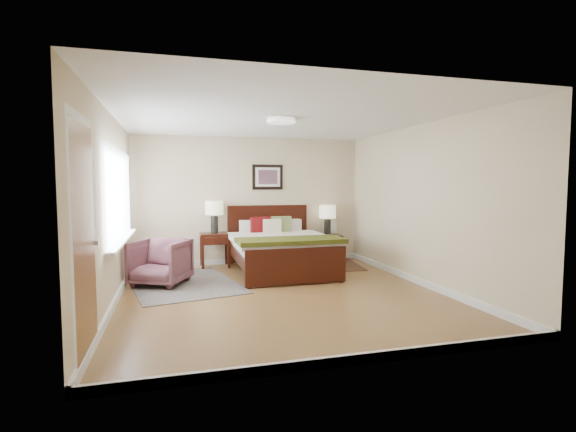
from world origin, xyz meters
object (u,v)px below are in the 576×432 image
object	(u,v)px
armchair	(160,262)
nightstand_right	(328,245)
lamp_right	(328,214)
bed	(280,243)
nightstand_left	(215,240)
lamp_left	(214,211)
rug_persian	(183,283)

from	to	relation	value
armchair	nightstand_right	bearing A→B (deg)	47.67
nightstand_right	lamp_right	xyz separation A→B (m)	(-0.00, 0.01, 0.63)
bed	nightstand_left	bearing A→B (deg)	144.02
lamp_left	armchair	bearing A→B (deg)	-127.10
bed	rug_persian	world-z (taller)	bed
bed	nightstand_right	size ratio (longest dim) A/B	3.93
nightstand_left	lamp_left	distance (m)	0.56
bed	armchair	bearing A→B (deg)	-167.34
lamp_left	rug_persian	distance (m)	1.77
nightstand_left	lamp_right	distance (m)	2.33
lamp_left	nightstand_right	bearing A→B (deg)	-0.35
lamp_right	rug_persian	distance (m)	3.31
nightstand_left	armchair	size ratio (longest dim) A/B	0.82
armchair	rug_persian	xyz separation A→B (m)	(0.34, -0.00, -0.35)
armchair	lamp_right	bearing A→B (deg)	47.88
bed	armchair	size ratio (longest dim) A/B	2.67
nightstand_right	lamp_left	xyz separation A→B (m)	(-2.29, 0.01, 0.74)
bed	lamp_left	xyz separation A→B (m)	(-1.08, 0.81, 0.55)
nightstand_right	armchair	distance (m)	3.48
lamp_left	rug_persian	bearing A→B (deg)	-115.88
nightstand_left	lamp_right	xyz separation A→B (m)	(2.29, 0.02, 0.44)
nightstand_left	nightstand_right	bearing A→B (deg)	0.20
lamp_right	armchair	world-z (taller)	lamp_right
rug_persian	lamp_left	bearing A→B (deg)	52.28
lamp_right	armchair	distance (m)	3.54
lamp_left	nightstand_left	bearing A→B (deg)	-90.00
bed	nightstand_right	bearing A→B (deg)	33.31
lamp_right	lamp_left	bearing A→B (deg)	180.00
lamp_left	rug_persian	xyz separation A→B (m)	(-0.62, -1.27, -1.07)
nightstand_left	armchair	xyz separation A→B (m)	(-0.96, -1.24, -0.16)
lamp_left	armchair	xyz separation A→B (m)	(-0.96, -1.27, -0.72)
armchair	rug_persian	size ratio (longest dim) A/B	0.37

